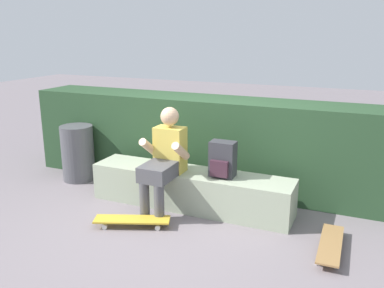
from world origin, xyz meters
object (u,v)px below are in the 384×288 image
(bench_main, at_px, (191,189))
(skateboard_beside_bench, at_px, (331,244))
(backpack_on_bench, at_px, (222,160))
(trash_bin, at_px, (78,153))
(person_skater, at_px, (165,158))
(skateboard_near_person, at_px, (132,220))

(bench_main, distance_m, skateboard_beside_bench, 1.69)
(backpack_on_bench, relative_size, trash_bin, 0.52)
(trash_bin, bearing_deg, person_skater, -15.89)
(bench_main, bearing_deg, person_skater, -135.58)
(skateboard_near_person, xyz_separation_m, trash_bin, (-1.45, 0.96, 0.31))
(skateboard_beside_bench, bearing_deg, trash_bin, 169.18)
(bench_main, height_order, skateboard_beside_bench, bench_main)
(person_skater, bearing_deg, bench_main, 44.42)
(backpack_on_bench, bearing_deg, trash_bin, 173.71)
(backpack_on_bench, bearing_deg, skateboard_beside_bench, -18.53)
(person_skater, xyz_separation_m, trash_bin, (-1.58, 0.45, -0.26))
(bench_main, height_order, backpack_on_bench, backpack_on_bench)
(person_skater, distance_m, skateboard_beside_bench, 1.94)
(bench_main, height_order, skateboard_near_person, bench_main)
(skateboard_near_person, distance_m, skateboard_beside_bench, 2.01)
(bench_main, bearing_deg, skateboard_near_person, -116.48)
(bench_main, height_order, trash_bin, trash_bin)
(trash_bin, bearing_deg, backpack_on_bench, -6.29)
(person_skater, bearing_deg, skateboard_near_person, -105.25)
(person_skater, bearing_deg, trash_bin, 164.11)
(bench_main, xyz_separation_m, backpack_on_bench, (0.39, -0.01, 0.41))
(person_skater, height_order, backpack_on_bench, person_skater)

